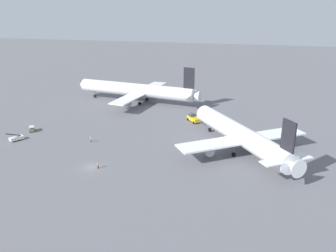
# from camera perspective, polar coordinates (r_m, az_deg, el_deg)

# --- Properties ---
(ground_plane) EXTENTS (600.00, 600.00, 0.00)m
(ground_plane) POSITION_cam_1_polar(r_m,az_deg,el_deg) (92.38, -12.33, -6.56)
(ground_plane) COLOR slate
(airliner_at_gate_left) EXTENTS (56.30, 41.89, 16.20)m
(airliner_at_gate_left) POSITION_cam_1_polar(r_m,az_deg,el_deg) (148.45, -5.13, 5.81)
(airliner_at_gate_left) COLOR silver
(airliner_at_gate_left) RESTS_ON ground
(airliner_being_pushed) EXTENTS (34.70, 41.74, 14.99)m
(airliner_being_pushed) POSITION_cam_1_polar(r_m,az_deg,el_deg) (99.86, 11.60, -1.41)
(airliner_being_pushed) COLOR white
(airliner_being_pushed) RESTS_ON ground
(pushback_tug) EXTENTS (6.86, 7.89, 2.87)m
(pushback_tug) POSITION_cam_1_polar(r_m,az_deg,el_deg) (124.52, 4.17, 1.28)
(pushback_tug) COLOR gold
(pushback_tug) RESTS_ON ground
(gse_baggage_cart_near_cluster) EXTENTS (2.81, 3.15, 1.71)m
(gse_baggage_cart_near_cluster) POSITION_cam_1_polar(r_m,az_deg,el_deg) (122.87, -21.20, -0.45)
(gse_baggage_cart_near_cluster) COLOR #666B4C
(gse_baggage_cart_near_cluster) RESTS_ON ground
(gse_belt_loader_portside) EXTENTS (3.60, 4.86, 3.02)m
(gse_belt_loader_portside) POSITION_cam_1_polar(r_m,az_deg,el_deg) (116.58, -23.38, -1.79)
(gse_belt_loader_portside) COLOR silver
(gse_belt_loader_portside) RESTS_ON ground
(ground_crew_wing_walker_right) EXTENTS (0.36, 0.36, 1.69)m
(ground_crew_wing_walker_right) POSITION_cam_1_polar(r_m,az_deg,el_deg) (91.12, -11.28, -6.25)
(ground_crew_wing_walker_right) COLOR black
(ground_crew_wing_walker_right) RESTS_ON ground
(ground_crew_ramp_agent_by_cones) EXTENTS (0.39, 0.44, 1.75)m
(ground_crew_ramp_agent_by_cones) POSITION_cam_1_polar(r_m,az_deg,el_deg) (108.34, -12.39, -2.10)
(ground_crew_ramp_agent_by_cones) COLOR #2D3351
(ground_crew_ramp_agent_by_cones) RESTS_ON ground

